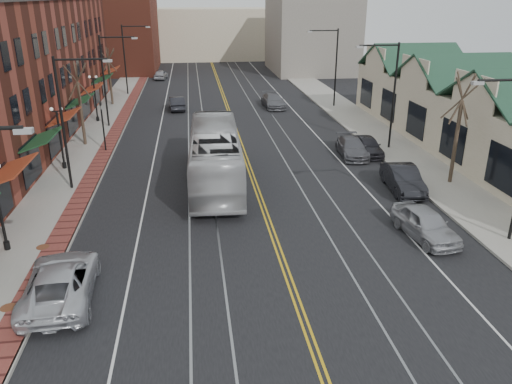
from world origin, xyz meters
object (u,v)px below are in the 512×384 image
object	(u,v)px
parked_suv	(61,282)
parked_car_a	(425,224)
transit_bus	(215,155)
parked_car_d	(367,146)
parked_car_c	(352,147)
parked_car_b	(403,179)

from	to	relation	value
parked_suv	parked_car_a	xyz separation A→B (m)	(16.80, 3.31, -0.02)
parked_car_a	transit_bus	bearing A→B (deg)	129.14
transit_bus	parked_car_d	size ratio (longest dim) A/B	3.13
parked_suv	parked_car_c	distance (m)	24.21
parked_suv	parked_car_a	world-z (taller)	parked_suv
parked_suv	parked_car_c	world-z (taller)	parked_suv
parked_car_c	parked_car_a	bearing A→B (deg)	-86.83
parked_car_d	parked_suv	bearing A→B (deg)	-135.90
parked_car_c	parked_car_d	bearing A→B (deg)	15.63
transit_bus	parked_suv	world-z (taller)	transit_bus
parked_car_b	parked_car_d	distance (m)	7.57
transit_bus	parked_car_d	distance (m)	12.65
parked_car_a	parked_car_b	size ratio (longest dim) A/B	0.94
parked_suv	parked_car_d	bearing A→B (deg)	-140.82
parked_suv	parked_car_b	distance (m)	20.62
parked_suv	parked_car_a	size ratio (longest dim) A/B	1.26
parked_suv	transit_bus	bearing A→B (deg)	-121.86
parked_car_a	parked_car_c	distance (m)	13.62
parked_suv	parked_car_d	world-z (taller)	parked_suv
transit_bus	parked_car_c	xyz separation A→B (m)	(10.49, 4.27, -1.13)
parked_car_a	parked_car_b	distance (m)	6.45
parked_car_b	parked_car_c	distance (m)	7.38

